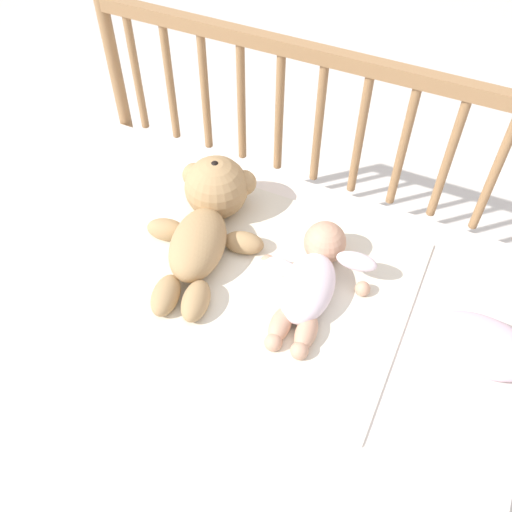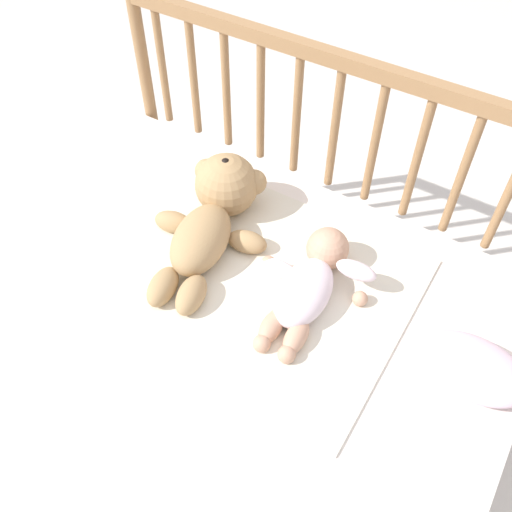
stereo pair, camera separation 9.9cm
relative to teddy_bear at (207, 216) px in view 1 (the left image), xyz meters
name	(u,v)px [view 1 (the left image)]	position (x,y,z in m)	size (l,w,h in m)	color
ground_plane	(257,362)	(0.16, -0.05, -0.50)	(12.00, 12.00, 0.00)	silver
crib_mattress	(257,321)	(0.16, -0.05, -0.28)	(1.26, 0.68, 0.43)	white
crib_rail	(318,135)	(0.16, 0.31, 0.08)	(1.26, 0.04, 0.82)	#997047
blanket	(241,273)	(0.13, -0.08, -0.06)	(0.78, 0.56, 0.01)	silver
teddy_bear	(207,216)	(0.00, 0.00, 0.00)	(0.30, 0.45, 0.16)	tan
baby	(311,278)	(0.29, -0.05, -0.02)	(0.26, 0.36, 0.10)	white
small_pillow	(481,345)	(0.67, -0.06, -0.04)	(0.23, 0.15, 0.06)	silver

